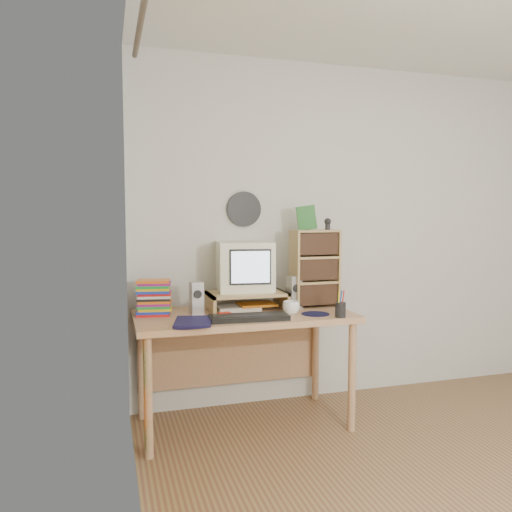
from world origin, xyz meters
TOP-DOWN VIEW (x-y plane):
  - back_wall at (0.00, 1.75)m, footprint 3.50×0.00m
  - left_wall at (-1.75, 0.00)m, footprint 0.00×3.50m
  - curtain at (-1.71, 0.48)m, footprint 0.00×2.20m
  - wall_disc at (-0.93, 1.73)m, footprint 0.25×0.02m
  - desk at (-1.03, 1.44)m, footprint 1.40×0.70m
  - monitor_riser at (-0.98, 1.48)m, footprint 0.52×0.30m
  - crt_monitor at (-0.98, 1.53)m, footprint 0.39×0.39m
  - speaker_left at (-1.33, 1.43)m, footprint 0.09×0.09m
  - speaker_right at (-0.65, 1.45)m, footprint 0.09×0.09m
  - keyboard at (-1.06, 1.16)m, footprint 0.49×0.19m
  - dvd_stack at (-1.59, 1.48)m, footprint 0.23×0.18m
  - cd_rack at (-0.49, 1.47)m, footprint 0.32×0.18m
  - mug at (-0.75, 1.24)m, footprint 0.11×0.11m
  - diary at (-1.50, 1.17)m, footprint 0.30×0.25m
  - mousepad at (-0.60, 1.21)m, footprint 0.22×0.22m
  - pen_cup at (-0.48, 1.07)m, footprint 0.08×0.08m
  - papers at (-0.99, 1.50)m, footprint 0.29×0.21m
  - red_box at (-1.19, 1.24)m, footprint 0.09×0.06m
  - game_box at (-0.55, 1.49)m, footprint 0.13×0.05m
  - webcam at (-0.41, 1.44)m, footprint 0.05×0.05m

SIDE VIEW (x-z plane):
  - desk at x=-1.03m, z-range 0.24..0.99m
  - mousepad at x=-0.60m, z-range 0.75..0.75m
  - keyboard at x=-1.06m, z-range 0.75..0.78m
  - papers at x=-0.99m, z-range 0.75..0.79m
  - red_box at x=-1.19m, z-range 0.75..0.79m
  - diary at x=-1.50m, z-range 0.75..0.80m
  - mug at x=-0.75m, z-range 0.75..0.84m
  - pen_cup at x=-0.48m, z-range 0.75..0.88m
  - monitor_riser at x=-0.98m, z-range 0.78..0.90m
  - speaker_left at x=-1.33m, z-range 0.75..0.96m
  - speaker_right at x=-0.65m, z-range 0.75..0.97m
  - dvd_stack at x=-1.59m, z-range 0.75..1.04m
  - cd_rack at x=-0.49m, z-range 0.75..1.29m
  - crt_monitor at x=-0.98m, z-range 0.87..1.21m
  - curtain at x=-1.71m, z-range 0.05..2.25m
  - back_wall at x=0.00m, z-range -0.50..3.00m
  - left_wall at x=-1.75m, z-range -0.50..3.00m
  - webcam at x=-0.41m, z-range 1.29..1.37m
  - game_box at x=-0.55m, z-range 1.29..1.45m
  - wall_disc at x=-0.93m, z-range 1.30..1.55m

